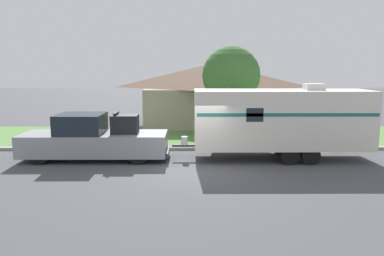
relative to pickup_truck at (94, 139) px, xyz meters
name	(u,v)px	position (x,y,z in m)	size (l,w,h in m)	color
ground_plane	(196,170)	(4.46, -1.84, -0.90)	(120.00, 120.00, 0.00)	#47474C
curb_strip	(194,148)	(4.46, 1.91, -0.83)	(80.00, 0.30, 0.14)	#999993
lawn_strip	(194,136)	(4.46, 5.56, -0.88)	(80.00, 7.00, 0.03)	#568442
house_across_street	(213,92)	(5.90, 10.91, 1.34)	(10.02, 7.91, 4.32)	gray
pickup_truck	(94,139)	(0.00, 0.00, 0.00)	(6.44, 2.06, 2.10)	black
travel_trailer	(281,119)	(8.25, 0.00, 0.90)	(8.60, 2.29, 3.34)	black
mailbox	(62,127)	(-2.33, 2.76, 0.12)	(0.48, 0.20, 1.33)	brown
tree_in_yard	(231,76)	(6.49, 4.27, 2.69)	(3.15, 3.15, 5.17)	brown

